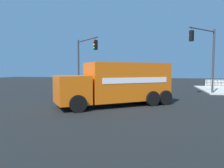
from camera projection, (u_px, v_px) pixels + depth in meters
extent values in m
plane|color=black|center=(133.00, 103.00, 15.07)|extent=(100.00, 100.00, 0.00)
cube|color=orange|center=(128.00, 81.00, 14.21)|extent=(5.92, 5.40, 2.53)
cube|color=orange|center=(72.00, 90.00, 12.59)|extent=(2.98, 3.06, 1.70)
cube|color=black|center=(57.00, 84.00, 12.21)|extent=(1.32, 1.63, 0.88)
cube|color=#B2B2B7|center=(159.00, 99.00, 15.44)|extent=(1.59, 1.93, 0.21)
cube|color=white|center=(137.00, 80.00, 13.10)|extent=(3.73, 2.97, 0.36)
cube|color=white|center=(120.00, 79.00, 15.29)|extent=(3.73, 2.97, 0.36)
cylinder|color=black|center=(78.00, 104.00, 11.54)|extent=(0.96, 0.84, 1.00)
cylinder|color=black|center=(68.00, 98.00, 13.78)|extent=(0.96, 0.84, 1.00)
cylinder|color=black|center=(153.00, 99.00, 13.67)|extent=(0.96, 0.84, 1.00)
cylinder|color=black|center=(134.00, 95.00, 15.92)|extent=(0.96, 0.84, 1.00)
cylinder|color=black|center=(165.00, 98.00, 14.11)|extent=(0.96, 0.84, 1.00)
cylinder|color=black|center=(145.00, 94.00, 16.36)|extent=(0.96, 0.84, 1.00)
cylinder|color=#38383D|center=(213.00, 61.00, 20.34)|extent=(0.20, 0.20, 6.28)
cylinder|color=#38383D|center=(202.00, 30.00, 19.07)|extent=(2.76, 2.96, 0.12)
cylinder|color=#38383D|center=(192.00, 29.00, 18.19)|extent=(0.03, 0.03, 0.25)
cube|color=black|center=(192.00, 36.00, 18.23)|extent=(0.42, 0.42, 0.95)
sphere|color=red|center=(190.00, 33.00, 18.36)|extent=(0.20, 0.20, 0.20)
sphere|color=#EFA314|center=(190.00, 36.00, 18.38)|extent=(0.20, 0.20, 0.20)
sphere|color=#19CC4C|center=(190.00, 40.00, 18.40)|extent=(0.20, 0.20, 0.20)
cylinder|color=#38383D|center=(78.00, 66.00, 23.52)|extent=(0.20, 0.20, 5.84)
cylinder|color=#38383D|center=(87.00, 40.00, 21.53)|extent=(3.32, 3.04, 0.12)
cylinder|color=#38383D|center=(96.00, 39.00, 20.02)|extent=(0.03, 0.03, 0.25)
cube|color=black|center=(96.00, 45.00, 20.06)|extent=(0.42, 0.42, 0.95)
sphere|color=red|center=(94.00, 42.00, 19.94)|extent=(0.20, 0.20, 0.20)
sphere|color=#EFA314|center=(94.00, 45.00, 19.96)|extent=(0.20, 0.20, 0.20)
sphere|color=#19CC4C|center=(94.00, 48.00, 19.98)|extent=(0.20, 0.20, 0.20)
cube|color=silver|center=(224.00, 83.00, 28.67)|extent=(0.08, 0.04, 0.95)
cube|color=silver|center=(222.00, 83.00, 28.71)|extent=(0.08, 0.04, 0.95)
cube|color=silver|center=(221.00, 83.00, 28.76)|extent=(0.08, 0.04, 0.95)
cube|color=silver|center=(220.00, 83.00, 28.80)|extent=(0.08, 0.04, 0.95)
cube|color=silver|center=(218.00, 83.00, 28.84)|extent=(0.08, 0.04, 0.95)
cube|color=silver|center=(217.00, 83.00, 28.88)|extent=(0.08, 0.04, 0.95)
cube|color=silver|center=(215.00, 83.00, 28.93)|extent=(0.08, 0.04, 0.95)
cube|color=silver|center=(214.00, 83.00, 28.97)|extent=(0.08, 0.04, 0.95)
cube|color=silver|center=(213.00, 83.00, 29.01)|extent=(0.08, 0.04, 0.95)
cube|color=silver|center=(211.00, 83.00, 29.05)|extent=(0.08, 0.04, 0.95)
cube|color=silver|center=(210.00, 83.00, 29.10)|extent=(0.08, 0.04, 0.95)
cube|color=silver|center=(208.00, 83.00, 29.14)|extent=(0.08, 0.04, 0.95)
cube|color=silver|center=(207.00, 83.00, 29.18)|extent=(0.08, 0.04, 0.95)
cube|color=silver|center=(206.00, 83.00, 29.22)|extent=(0.08, 0.04, 0.95)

